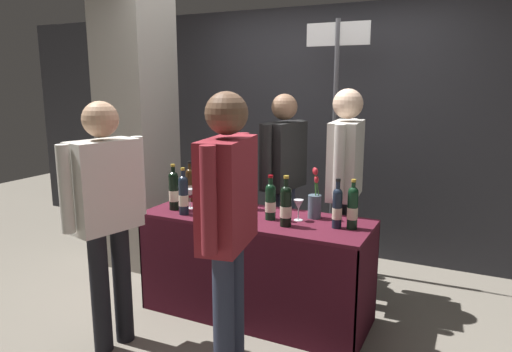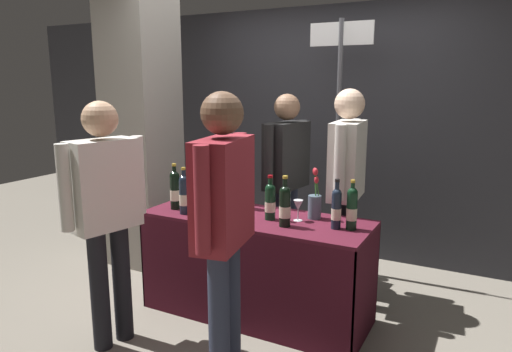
{
  "view_description": "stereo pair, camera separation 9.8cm",
  "coord_description": "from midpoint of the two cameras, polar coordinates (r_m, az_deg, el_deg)",
  "views": [
    {
      "loc": [
        1.43,
        -2.94,
        1.73
      ],
      "look_at": [
        0.0,
        0.0,
        1.07
      ],
      "focal_mm": 32.71,
      "sensor_mm": 36.0,
      "label": 1
    },
    {
      "loc": [
        1.52,
        -2.9,
        1.73
      ],
      "look_at": [
        0.0,
        0.0,
        1.07
      ],
      "focal_mm": 32.71,
      "sensor_mm": 36.0,
      "label": 2
    }
  ],
  "objects": [
    {
      "name": "taster_foreground_left",
      "position": [
        3.11,
        -17.07,
        -3.24
      ],
      "size": [
        0.31,
        0.58,
        1.62
      ],
      "rotation": [
        0.0,
        0.0,
        1.33
      ],
      "color": "black",
      "rests_on": "ground_plane"
    },
    {
      "name": "vendor_presenter",
      "position": [
        4.08,
        4.41,
        0.89
      ],
      "size": [
        0.27,
        0.63,
        1.63
      ],
      "rotation": [
        0.0,
        0.0,
        -1.71
      ],
      "color": "#2D3347",
      "rests_on": "ground_plane"
    },
    {
      "name": "display_bottle_7",
      "position": [
        3.61,
        -9.13,
        -1.64
      ],
      "size": [
        0.08,
        0.08,
        0.35
      ],
      "color": "black",
      "rests_on": "tasting_table"
    },
    {
      "name": "featured_wine_bottle",
      "position": [
        3.58,
        -0.33,
        -1.79
      ],
      "size": [
        0.08,
        0.08,
        0.33
      ],
      "color": "#192333",
      "rests_on": "tasting_table"
    },
    {
      "name": "wine_glass_near_vendor",
      "position": [
        3.29,
        6.03,
        -3.65
      ],
      "size": [
        0.07,
        0.07,
        0.15
      ],
      "color": "silver",
      "rests_on": "tasting_table"
    },
    {
      "name": "tasting_table",
      "position": [
        3.49,
        0.81,
        -8.87
      ],
      "size": [
        1.67,
        0.62,
        0.77
      ],
      "color": "#4C1423",
      "rests_on": "ground_plane"
    },
    {
      "name": "taster_foreground_right",
      "position": [
        2.58,
        -2.91,
        -4.58
      ],
      "size": [
        0.29,
        0.63,
        1.69
      ],
      "rotation": [
        0.0,
        0.0,
        1.75
      ],
      "color": "#2D3347",
      "rests_on": "ground_plane"
    },
    {
      "name": "booth_signpost",
      "position": [
        4.24,
        10.71,
        7.03
      ],
      "size": [
        0.56,
        0.04,
        2.26
      ],
      "color": "#47474C",
      "rests_on": "ground_plane"
    },
    {
      "name": "vendor_assistant",
      "position": [
        3.71,
        11.79,
        0.15
      ],
      "size": [
        0.25,
        0.64,
        1.68
      ],
      "rotation": [
        0.0,
        0.0,
        -1.48
      ],
      "color": "black",
      "rests_on": "ground_plane"
    },
    {
      "name": "display_bottle_2",
      "position": [
        3.15,
        10.68,
        -3.84
      ],
      "size": [
        0.07,
        0.07,
        0.34
      ],
      "color": "#192333",
      "rests_on": "tasting_table"
    },
    {
      "name": "ground_plane",
      "position": [
        3.7,
        0.79,
        -16.47
      ],
      "size": [
        12.0,
        12.0,
        0.0
      ],
      "primitive_type": "plane",
      "color": "gray"
    },
    {
      "name": "display_bottle_6",
      "position": [
        3.15,
        12.52,
        -3.84
      ],
      "size": [
        0.07,
        0.07,
        0.34
      ],
      "color": "black",
      "rests_on": "tasting_table"
    },
    {
      "name": "display_bottle_3",
      "position": [
        3.85,
        -7.12,
        -0.97
      ],
      "size": [
        0.07,
        0.07,
        0.33
      ],
      "color": "#38230F",
      "rests_on": "tasting_table"
    },
    {
      "name": "display_bottle_0",
      "position": [
        3.3,
        2.59,
        -3.06
      ],
      "size": [
        0.08,
        0.08,
        0.32
      ],
      "color": "black",
      "rests_on": "tasting_table"
    },
    {
      "name": "display_bottle_1",
      "position": [
        3.5,
        -5.78,
        -1.99
      ],
      "size": [
        0.08,
        0.08,
        0.35
      ],
      "color": "black",
      "rests_on": "tasting_table"
    },
    {
      "name": "display_bottle_4",
      "position": [
        3.47,
        -7.99,
        -2.2
      ],
      "size": [
        0.07,
        0.07,
        0.35
      ],
      "color": "#192333",
      "rests_on": "tasting_table"
    },
    {
      "name": "wine_glass_mid",
      "position": [
        3.63,
        -7.2,
        -2.17
      ],
      "size": [
        0.07,
        0.07,
        0.15
      ],
      "color": "silver",
      "rests_on": "tasting_table"
    },
    {
      "name": "back_partition",
      "position": [
        4.8,
        9.65,
        5.27
      ],
      "size": [
        7.95,
        0.12,
        2.46
      ],
      "primitive_type": "cube",
      "color": "#2D2D33",
      "rests_on": "ground_plane"
    },
    {
      "name": "brochure_stand",
      "position": [
        3.52,
        -3.62,
        -3.19
      ],
      "size": [
        0.15,
        0.03,
        0.15
      ],
      "primitive_type": "cube",
      "rotation": [
        0.1,
        0.0,
        3.17
      ],
      "color": "silver",
      "rests_on": "tasting_table"
    },
    {
      "name": "concrete_pillar",
      "position": [
        4.49,
        -13.37,
        10.3
      ],
      "size": [
        0.55,
        0.55,
        3.33
      ],
      "primitive_type": "cube",
      "color": "gray",
      "rests_on": "ground_plane"
    },
    {
      "name": "flower_vase",
      "position": [
        3.36,
        8.02,
        -3.37
      ],
      "size": [
        0.09,
        0.09,
        0.37
      ],
      "color": "slate",
      "rests_on": "tasting_table"
    },
    {
      "name": "display_bottle_5",
      "position": [
        3.15,
        4.45,
        -3.6
      ],
      "size": [
        0.08,
        0.08,
        0.35
      ],
      "color": "black",
      "rests_on": "tasting_table"
    }
  ]
}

